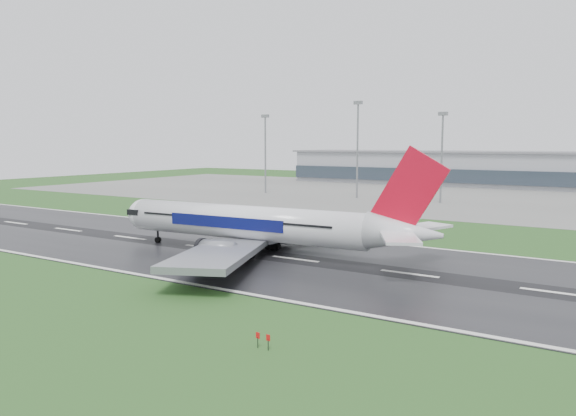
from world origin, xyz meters
The scene contains 8 objects.
ground centered at (0.00, 0.00, 0.00)m, with size 520.00×520.00×0.00m, color #20481A.
runway centered at (0.00, 0.00, 0.05)m, with size 400.00×45.00×0.10m, color black.
apron centered at (0.00, 125.00, 0.04)m, with size 400.00×130.00×0.08m, color slate.
terminal centered at (0.00, 185.00, 7.50)m, with size 240.00×36.00×15.00m, color gray.
main_airliner centered at (-26.53, 0.43, 9.21)m, with size 61.68×58.75×18.21m, color silver, non-canonical shape.
floodmast_0 centered at (-94.07, 100.00, 14.62)m, with size 0.64×0.64×29.23m, color gray.
floodmast_1 centered at (-54.96, 100.00, 16.44)m, with size 0.64×0.64×32.87m, color gray.
floodmast_2 centered at (-25.15, 100.00, 14.13)m, with size 0.64×0.64×28.26m, color gray.
Camera 1 is at (27.37, -78.46, 19.58)m, focal length 34.50 mm.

